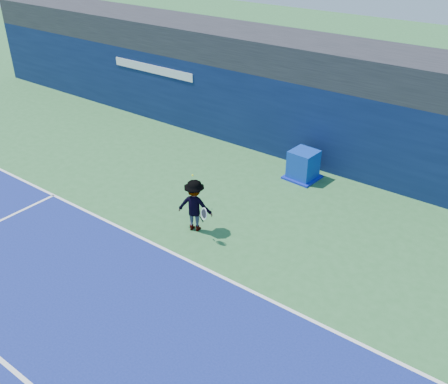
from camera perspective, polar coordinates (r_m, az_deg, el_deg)
The scene contains 8 objects.
ground at distance 12.71m, azimuth -16.35°, elevation -12.65°, with size 80.00×80.00×0.00m, color #306C36.
baseline at distance 14.18m, azimuth -6.88°, elevation -6.46°, with size 24.00×0.10×0.01m, color white.
service_line at distance 12.05m, azimuth -24.08°, elevation -17.20°, with size 24.00×0.10×0.01m, color white.
stadium_band at distance 19.07m, azimuth 10.72°, elevation 14.82°, with size 36.00×3.00×1.20m, color black.
back_wall_assembly at distance 18.86m, azimuth 8.70°, elevation 8.10°, with size 36.00×1.03×3.00m.
equipment_cart at distance 17.71m, azimuth 9.03°, elevation 2.96°, with size 1.16×1.16×1.04m.
tennis_player at distance 14.50m, azimuth -3.36°, elevation -1.55°, with size 1.34×0.92×1.63m.
tennis_ball at distance 15.51m, azimuth -3.61°, elevation 1.92°, with size 0.06×0.06×0.06m.
Camera 1 is at (8.20, -5.07, 8.29)m, focal length 40.00 mm.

